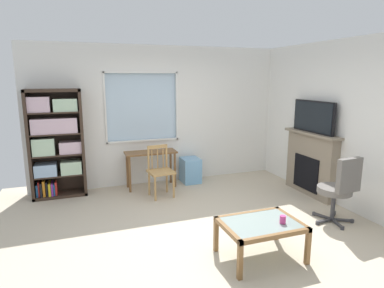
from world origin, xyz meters
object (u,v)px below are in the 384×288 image
object	(u,v)px
fireplace	(311,163)
office_chair	(340,187)
bookshelf	(56,141)
sippy_cup	(283,219)
wooden_chair	(160,171)
plastic_drawer_unit	(190,170)
tv	(313,117)
desk_under_window	(151,158)
coffee_table	(261,227)

from	to	relation	value
fireplace	office_chair	world-z (taller)	fireplace
bookshelf	sippy_cup	size ratio (longest dim) A/B	20.93
office_chair	sippy_cup	distance (m)	1.41
wooden_chair	plastic_drawer_unit	distance (m)	0.97
plastic_drawer_unit	sippy_cup	size ratio (longest dim) A/B	5.46
bookshelf	plastic_drawer_unit	world-z (taller)	bookshelf
tv	bookshelf	bearing A→B (deg)	161.40
bookshelf	office_chair	world-z (taller)	bookshelf
office_chair	sippy_cup	xyz separation A→B (m)	(-1.31, -0.52, -0.07)
bookshelf	sippy_cup	bearing A→B (deg)	-51.12
desk_under_window	tv	xyz separation A→B (m)	(2.59, -1.32, 0.83)
wooden_chair	bookshelf	bearing A→B (deg)	159.89
wooden_chair	fireplace	size ratio (longest dim) A/B	0.72
desk_under_window	fireplace	size ratio (longest dim) A/B	0.77
plastic_drawer_unit	fireplace	size ratio (longest dim) A/B	0.40
bookshelf	fireplace	world-z (taller)	bookshelf
bookshelf	tv	bearing A→B (deg)	-18.60
wooden_chair	fireplace	bearing A→B (deg)	-17.46
fireplace	sippy_cup	size ratio (longest dim) A/B	13.80
tv	sippy_cup	distance (m)	2.58
office_chair	coffee_table	bearing A→B (deg)	-164.86
plastic_drawer_unit	tv	xyz separation A→B (m)	(1.78, -1.37, 1.16)
bookshelf	wooden_chair	distance (m)	1.88
office_chair	tv	bearing A→B (deg)	69.60
wooden_chair	fireplace	world-z (taller)	fireplace
tv	fireplace	bearing A→B (deg)	-0.00
office_chair	sippy_cup	world-z (taller)	office_chair
wooden_chair	fireplace	xyz separation A→B (m)	(2.56, -0.80, 0.10)
desk_under_window	plastic_drawer_unit	distance (m)	0.88
bookshelf	desk_under_window	size ratio (longest dim) A/B	1.97
plastic_drawer_unit	office_chair	world-z (taller)	office_chair
fireplace	bookshelf	bearing A→B (deg)	161.47
sippy_cup	office_chair	bearing A→B (deg)	21.65
desk_under_window	bookshelf	bearing A→B (deg)	176.29
plastic_drawer_unit	coffee_table	world-z (taller)	plastic_drawer_unit
plastic_drawer_unit	fireplace	xyz separation A→B (m)	(1.80, -1.37, 0.32)
desk_under_window	sippy_cup	size ratio (longest dim) A/B	10.65
fireplace	sippy_cup	bearing A→B (deg)	-136.34
wooden_chair	sippy_cup	size ratio (longest dim) A/B	10.00
sippy_cup	tv	bearing A→B (deg)	43.96
fireplace	coffee_table	xyz separation A→B (m)	(-1.97, -1.57, -0.19)
plastic_drawer_unit	fireplace	bearing A→B (deg)	-37.30
wooden_chair	sippy_cup	world-z (taller)	wooden_chair
sippy_cup	fireplace	bearing A→B (deg)	43.66
fireplace	desk_under_window	bearing A→B (deg)	153.18
bookshelf	coffee_table	world-z (taller)	bookshelf
bookshelf	sippy_cup	world-z (taller)	bookshelf
wooden_chair	coffee_table	size ratio (longest dim) A/B	1.00
bookshelf	plastic_drawer_unit	xyz separation A→B (m)	(2.46, -0.06, -0.74)
plastic_drawer_unit	office_chair	distance (m)	2.88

